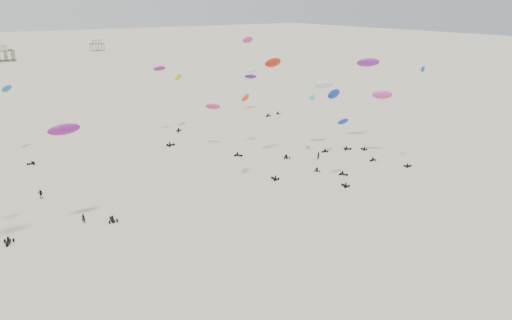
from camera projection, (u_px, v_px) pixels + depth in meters
ground_plane at (85, 100)px, 182.60m from camera, size 900.00×900.00×0.00m
pavilion_small at (97, 46)px, 355.46m from camera, size 9.00×7.00×8.00m
rig_0 at (221, 122)px, 121.47m from camera, size 3.96×14.50×14.30m
rig_1 at (344, 146)px, 99.42m from camera, size 5.40×6.52×12.73m
rig_2 at (12, 106)px, 115.02m from camera, size 3.88×15.20×18.83m
rig_4 at (328, 94)px, 121.60m from camera, size 6.63×9.10×16.87m
rig_5 at (264, 101)px, 118.64m from camera, size 3.94×15.49×21.95m
rig_6 at (335, 104)px, 111.92m from camera, size 10.47×14.19×18.79m
rig_7 at (164, 99)px, 130.01m from camera, size 6.97×15.36×21.62m
rig_8 at (368, 68)px, 125.01m from camera, size 10.65×10.19×22.22m
rig_11 at (417, 109)px, 107.75m from camera, size 5.73×3.31×21.83m
rig_12 at (178, 85)px, 139.14m from camera, size 5.38×6.19×15.68m
rig_13 at (252, 54)px, 155.10m from camera, size 6.35×10.31×24.52m
rig_15 at (75, 150)px, 78.41m from camera, size 8.77×4.87×17.36m
rig_16 at (279, 77)px, 110.99m from camera, size 5.39×17.36×25.05m
rig_17 at (381, 103)px, 115.01m from camera, size 8.38×5.88×15.48m
rig_18 at (255, 123)px, 98.62m from camera, size 7.52×6.23×17.94m
rig_19 at (316, 111)px, 117.11m from camera, size 5.74×4.05×14.52m
rig_20 at (258, 87)px, 163.57m from camera, size 5.88×14.60×15.29m
spectator_0 at (84, 223)px, 82.54m from camera, size 0.83×0.70×1.94m
spectator_1 at (319, 159)px, 115.42m from camera, size 1.05×0.65×2.09m
spectator_2 at (41, 199)px, 92.58m from camera, size 1.42×0.93×2.22m
spectator_3 at (179, 133)px, 137.55m from camera, size 0.82×0.69×1.91m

